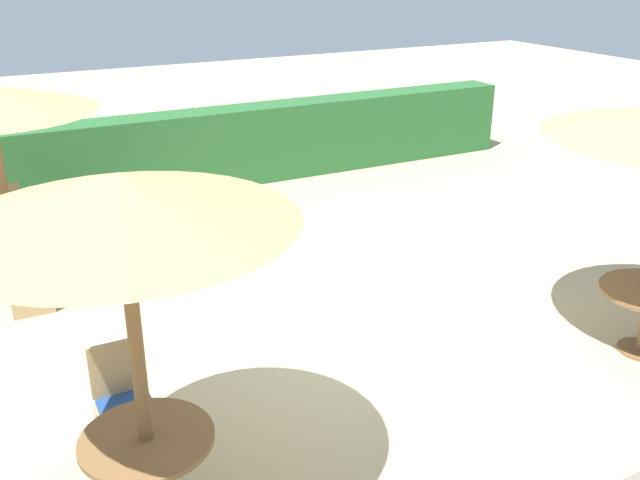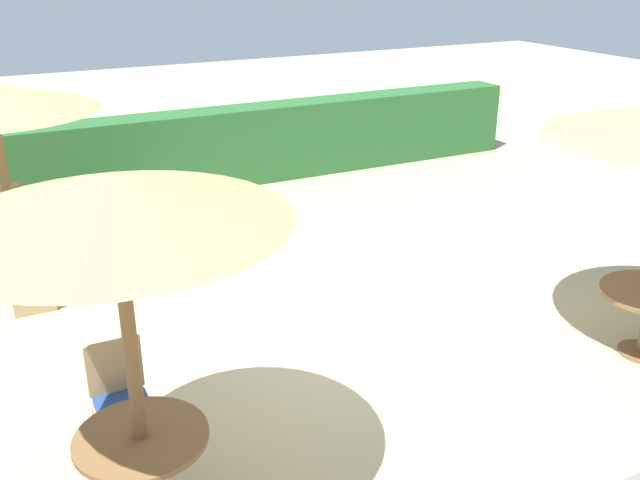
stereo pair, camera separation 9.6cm
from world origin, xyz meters
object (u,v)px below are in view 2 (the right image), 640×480
round_table_back_left (15,238)px  round_table_front_left (143,457)px  patio_chair_back_left_south (31,287)px  patio_chair_back_left_north (14,233)px  patio_chair_back_left_east (101,244)px  patio_chair_front_left_north (125,421)px  parasol_front_left (114,201)px

round_table_back_left → round_table_front_left: round_table_front_left is taller
patio_chair_back_left_south → patio_chair_back_left_north: (-0.02, 1.92, 0.00)m
patio_chair_back_left_east → patio_chair_front_left_north: size_ratio=1.00×
patio_chair_back_left_east → patio_chair_back_left_north: bearing=45.9°
round_table_back_left → round_table_front_left: bearing=-85.2°
round_table_front_left → patio_chair_front_left_north: bearing=87.6°
round_table_back_left → parasol_front_left: (0.41, -4.90, 1.95)m
patio_chair_back_left_south → patio_chair_front_left_north: (0.41, -3.05, 0.00)m
parasol_front_left → patio_chair_front_left_north: parasol_front_left is taller
patio_chair_back_left_south → round_table_back_left: bearing=92.5°
patio_chair_back_left_east → patio_chair_front_left_north: same height
patio_chair_back_left_north → round_table_front_left: (0.39, -5.88, 0.31)m
parasol_front_left → patio_chair_front_left_north: (0.04, 0.91, -2.23)m
patio_chair_back_left_north → round_table_back_left: bearing=88.7°
patio_chair_back_left_north → parasol_front_left: size_ratio=0.35×
patio_chair_back_left_south → patio_chair_front_left_north: same height
round_table_back_left → patio_chair_back_left_south: (0.04, -0.94, -0.28)m
patio_chair_back_left_north → parasol_front_left: bearing=93.8°
patio_chair_back_left_north → patio_chair_front_left_north: 4.99m
patio_chair_back_left_east → round_table_back_left: bearing=90.8°
patio_chair_front_left_north → round_table_back_left: bearing=-83.6°
round_table_back_left → parasol_front_left: 5.29m
round_table_back_left → patio_chair_back_left_south: patio_chair_back_left_south is taller
round_table_front_left → patio_chair_front_left_north: size_ratio=1.02×
round_table_back_left → patio_chair_back_left_north: 1.02m
patio_chair_back_left_south → patio_chair_back_left_north: same height
round_table_back_left → parasol_front_left: bearing=-85.2°
patio_chair_back_left_north → patio_chair_front_left_north: bearing=94.9°
patio_chair_back_left_east → round_table_front_left: patio_chair_back_left_east is taller
round_table_back_left → patio_chair_back_left_east: bearing=0.8°
patio_chair_back_left_east → patio_chair_back_left_south: same height
patio_chair_back_left_east → parasol_front_left: 5.43m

